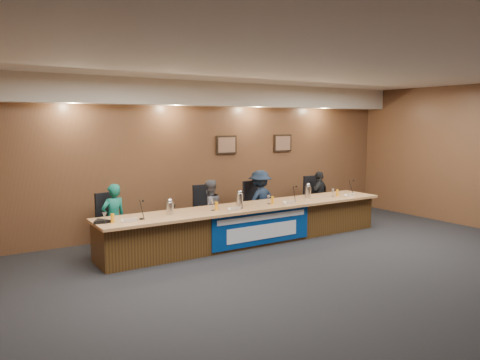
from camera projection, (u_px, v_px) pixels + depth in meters
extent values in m
plane|color=black|center=(337.00, 276.00, 7.23)|extent=(10.00, 10.00, 0.00)
cube|color=silver|center=(343.00, 65.00, 6.83)|extent=(10.00, 8.00, 0.04)
cube|color=brown|center=(210.00, 157.00, 10.37)|extent=(10.00, 0.04, 3.20)
cube|color=beige|center=(215.00, 94.00, 10.00)|extent=(10.00, 0.50, 0.50)
cube|color=#482D13|center=(250.00, 225.00, 9.19)|extent=(6.00, 0.80, 0.70)
cube|color=tan|center=(252.00, 207.00, 9.10)|extent=(6.10, 0.95, 0.05)
cube|color=navy|center=(263.00, 228.00, 8.84)|extent=(2.20, 0.02, 0.65)
cube|color=silver|center=(263.00, 217.00, 8.81)|extent=(2.00, 0.01, 0.10)
cube|color=silver|center=(263.00, 232.00, 8.84)|extent=(1.60, 0.01, 0.28)
cube|color=black|center=(226.00, 145.00, 10.53)|extent=(0.52, 0.04, 0.42)
cube|color=black|center=(283.00, 143.00, 11.39)|extent=(0.52, 0.04, 0.42)
imported|color=#0F5C4C|center=(114.00, 219.00, 8.41)|extent=(0.51, 0.39, 1.27)
imported|color=#535258|center=(210.00, 209.00, 9.47)|extent=(0.62, 0.50, 1.21)
imported|color=#121E31|center=(260.00, 201.00, 10.14)|extent=(0.93, 0.63, 1.33)
imported|color=black|center=(319.00, 197.00, 11.07)|extent=(0.77, 0.54, 1.21)
cube|color=black|center=(112.00, 226.00, 8.51)|extent=(0.55, 0.55, 0.08)
cube|color=black|center=(207.00, 215.00, 9.57)|extent=(0.49, 0.49, 0.08)
cube|color=black|center=(257.00, 208.00, 10.24)|extent=(0.56, 0.56, 0.08)
cube|color=black|center=(316.00, 201.00, 11.17)|extent=(0.49, 0.49, 0.08)
cube|color=white|center=(130.00, 220.00, 7.56)|extent=(0.24, 0.08, 0.10)
cylinder|color=black|center=(141.00, 219.00, 7.80)|extent=(0.07, 0.07, 0.02)
cylinder|color=orange|center=(113.00, 218.00, 7.53)|extent=(0.06, 0.06, 0.15)
cylinder|color=silver|center=(105.00, 218.00, 7.47)|extent=(0.08, 0.08, 0.18)
cube|color=white|center=(236.00, 208.00, 8.57)|extent=(0.24, 0.08, 0.10)
cylinder|color=black|center=(240.00, 208.00, 8.79)|extent=(0.07, 0.07, 0.02)
cylinder|color=orange|center=(217.00, 206.00, 8.64)|extent=(0.06, 0.06, 0.15)
cylinder|color=silver|center=(213.00, 206.00, 8.56)|extent=(0.08, 0.08, 0.18)
cube|color=white|center=(290.00, 202.00, 9.26)|extent=(0.24, 0.08, 0.10)
cylinder|color=black|center=(293.00, 202.00, 9.48)|extent=(0.07, 0.07, 0.02)
cylinder|color=orange|center=(272.00, 200.00, 9.28)|extent=(0.06, 0.06, 0.15)
cylinder|color=silver|center=(269.00, 200.00, 9.24)|extent=(0.08, 0.08, 0.18)
cube|color=white|center=(351.00, 195.00, 10.16)|extent=(0.24, 0.08, 0.10)
cylinder|color=black|center=(350.00, 194.00, 10.43)|extent=(0.07, 0.07, 0.02)
cylinder|color=orange|center=(337.00, 193.00, 10.22)|extent=(0.06, 0.06, 0.15)
cylinder|color=silver|center=(333.00, 193.00, 10.16)|extent=(0.08, 0.08, 0.18)
cylinder|color=silver|center=(170.00, 209.00, 8.18)|extent=(0.13, 0.13, 0.22)
cylinder|color=silver|center=(240.00, 200.00, 8.95)|extent=(0.13, 0.13, 0.25)
cylinder|color=silver|center=(308.00, 192.00, 9.97)|extent=(0.13, 0.13, 0.25)
cylinder|color=black|center=(101.00, 221.00, 7.53)|extent=(0.32, 0.32, 0.05)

